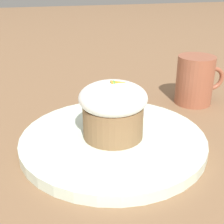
{
  "coord_description": "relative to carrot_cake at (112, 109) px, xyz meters",
  "views": [
    {
      "loc": [
        -0.1,
        -0.39,
        0.24
      ],
      "look_at": [
        -0.0,
        -0.0,
        0.05
      ],
      "focal_mm": 50.0,
      "sensor_mm": 36.0,
      "label": 1
    }
  ],
  "objects": [
    {
      "name": "coffee_cup",
      "position": [
        0.2,
        0.12,
        -0.01
      ],
      "size": [
        0.1,
        0.07,
        0.09
      ],
      "color": "#9E563D",
      "rests_on": "ground_plane"
    },
    {
      "name": "carrot_cake",
      "position": [
        0.0,
        0.0,
        0.0
      ],
      "size": [
        0.1,
        0.1,
        0.08
      ],
      "color": "olive",
      "rests_on": "dessert_plate"
    },
    {
      "name": "spoon",
      "position": [
        0.01,
        0.02,
        -0.04
      ],
      "size": [
        0.13,
        0.08,
        0.01
      ],
      "color": "silver",
      "rests_on": "dessert_plate"
    },
    {
      "name": "ground_plane",
      "position": [
        0.0,
        0.0,
        -0.06
      ],
      "size": [
        4.0,
        4.0,
        0.0
      ],
      "primitive_type": "plane",
      "color": "#846042"
    },
    {
      "name": "dessert_plate",
      "position": [
        0.0,
        0.0,
        -0.05
      ],
      "size": [
        0.27,
        0.27,
        0.02
      ],
      "color": "silver",
      "rests_on": "ground_plane"
    }
  ]
}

